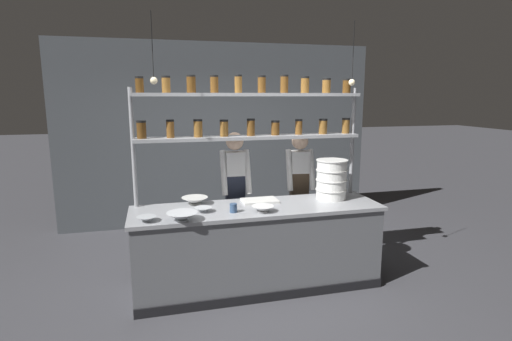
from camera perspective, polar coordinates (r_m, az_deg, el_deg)
name	(u,v)px	position (r m, az deg, el deg)	size (l,w,h in m)	color
ground_plane	(258,286)	(4.66, 0.24, -16.12)	(40.00, 40.00, 0.00)	#3D3D42
back_wall	(220,135)	(6.59, -5.20, 5.10)	(5.10, 0.12, 2.93)	#4C5156
prep_counter	(258,247)	(4.47, 0.25, -10.86)	(2.70, 0.76, 0.92)	slate
spice_shelf_unit	(250,120)	(4.48, -0.84, 7.30)	(2.58, 0.28, 2.33)	#999BA0
chef_left	(235,191)	(4.86, -2.99, -2.87)	(0.37, 0.30, 1.67)	black
chef_center	(299,187)	(5.16, 6.20, -2.38)	(0.39, 0.31, 1.64)	black
container_stack	(332,179)	(4.68, 10.74, -1.23)	(0.36, 0.36, 0.46)	white
cutting_board	(260,201)	(4.51, 0.54, -4.33)	(0.40, 0.26, 0.02)	silver
prep_bowl_near_left	(262,209)	(4.12, 0.92, -5.51)	(0.23, 0.23, 0.06)	white
prep_bowl_center_front	(203,210)	(4.15, -7.55, -5.57)	(0.18, 0.18, 0.05)	silver
prep_bowl_center_back	(147,219)	(3.95, -15.36, -6.71)	(0.19, 0.19, 0.05)	#B2B7BC
prep_bowl_near_right	(182,217)	(3.90, -10.51, -6.50)	(0.30, 0.30, 0.08)	silver
prep_bowl_far_left	(195,201)	(4.45, -8.74, -4.31)	(0.29, 0.29, 0.08)	silver
serving_cup_front	(233,208)	(4.11, -3.25, -5.37)	(0.08, 0.08, 0.09)	#334C70
pendant_light_row	(259,78)	(4.16, 0.44, 13.05)	(2.15, 0.07, 0.67)	black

